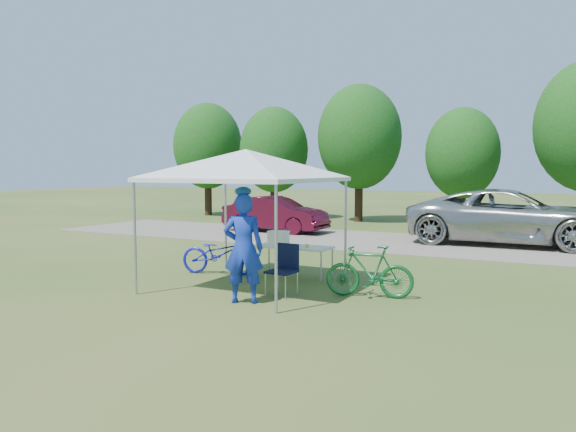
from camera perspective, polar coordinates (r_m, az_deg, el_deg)
name	(u,v)px	position (r m, az deg, el deg)	size (l,w,h in m)	color
ground	(247,287)	(11.26, -4.23, -7.23)	(100.00, 100.00, 0.00)	#2D5119
gravel_strip	(377,241)	(18.45, 9.03, -2.54)	(24.00, 5.00, 0.02)	gray
canopy	(246,153)	(11.02, -4.31, 6.38)	(4.53, 4.53, 3.00)	#A5A5AA
treeline	(418,141)	(24.21, 13.10, 7.48)	(24.89, 4.28, 6.30)	#382314
folding_table	(294,248)	(12.16, 0.58, -3.26)	(1.66, 0.69, 0.68)	white
folding_chair	(284,265)	(10.49, -0.37, -4.98)	(0.51, 0.53, 0.95)	black
cooler	(278,238)	(12.31, -0.97, -2.23)	(0.43, 0.29, 0.31)	white
ice_cream_cup	(307,246)	(11.95, 1.92, -3.04)	(0.09, 0.09, 0.06)	yellow
cyclist	(243,248)	(9.83, -4.55, -3.30)	(0.70, 0.46, 1.92)	#1531AE
bike_blue	(219,254)	(12.63, -6.99, -3.83)	(0.61, 1.74, 0.92)	#1719CA
bike_green	(369,271)	(10.39, 8.27, -5.58)	(0.45, 1.60, 0.96)	#15622D
minivan	(511,217)	(18.64, 21.68, -0.07)	(2.83, 6.15, 1.71)	#B6B6B1
sedan	(275,214)	(20.89, -1.29, 0.20)	(1.38, 3.96, 1.31)	#4F0D21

